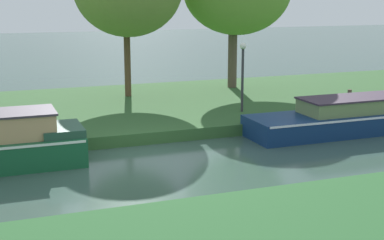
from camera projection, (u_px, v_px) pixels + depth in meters
ground_plane at (149, 164)px, 16.18m from camera, size 120.00×120.00×0.00m
riverbank_far at (100, 111)px, 22.53m from camera, size 72.00×10.00×0.40m
navy_narrowboat at (356, 117)px, 19.93m from camera, size 8.03×1.99×1.25m
lamp_post at (243, 68)px, 21.09m from camera, size 0.24×0.24×2.61m
mooring_post_far at (349, 100)px, 21.50m from camera, size 0.15×0.15×0.82m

